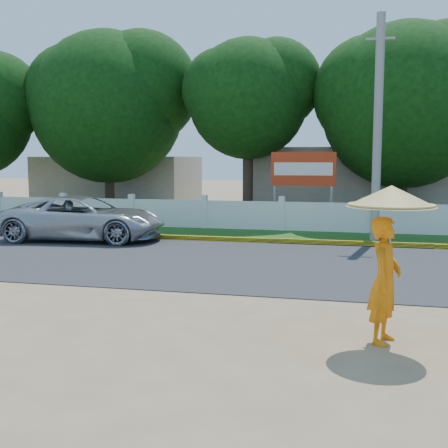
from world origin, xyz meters
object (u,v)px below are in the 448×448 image
Objects in this scene: utility_pole at (378,129)px; vehicle at (84,218)px; billboard at (303,173)px; monk_with_parasol at (388,241)px.

utility_pole reaches higher than vehicle.
utility_pole is 4.28m from billboard.
vehicle is 2.29× the size of monk_with_parasol.
utility_pole is at bearing -83.08° from vehicle.
utility_pole is 3.14× the size of monk_with_parasol.
monk_with_parasol is at bearing -79.37° from billboard.
utility_pole is 10.73m from monk_with_parasol.
billboard is at bearing 100.63° from monk_with_parasol.
monk_with_parasol is at bearing -137.97° from vehicle.
utility_pole is at bearing -48.79° from billboard.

